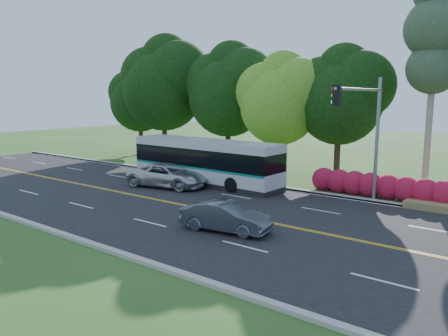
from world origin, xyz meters
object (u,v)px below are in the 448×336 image
Objects in this scene: traffic_signal at (366,121)px; sedan at (226,217)px; transit_bus at (205,162)px; suv at (168,175)px.

sedan is at bearing -113.21° from traffic_signal.
suv is (-1.20, -2.36, -0.73)m from transit_bus.
suv reaches higher than sedan.
traffic_signal is at bearing 1.58° from transit_bus.
transit_bus is at bearing 34.72° from sedan.
suv is at bearing -115.14° from transit_bus.
transit_bus is 10.99m from sedan.
sedan is at bearing -43.44° from transit_bus.
suv is at bearing -169.25° from traffic_signal.
traffic_signal is 13.05m from suv.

